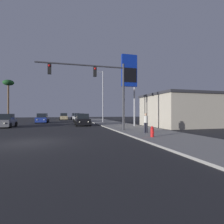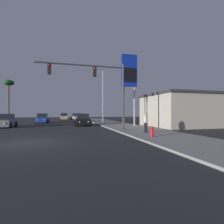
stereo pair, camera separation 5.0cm
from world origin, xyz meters
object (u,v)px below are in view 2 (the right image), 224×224
street_lamp (102,94)px  gas_station_sign (129,75)px  car_black (82,120)px  palm_tree_far (9,85)px  pedestrian_on_sidewalk (146,122)px  car_tan (64,117)px  fire_hydrant (152,132)px  traffic_light_mast (99,82)px  car_silver (75,117)px  car_grey (5,121)px  car_white (79,118)px  car_blue (42,119)px

street_lamp → gas_station_sign: 9.75m
car_black → palm_tree_far: (-15.10, 20.69, 7.48)m
car_black → pedestrian_on_sidewalk: 12.07m
car_tan → fire_hydrant: size_ratio=5.70×
car_black → traffic_light_mast: traffic_light_mast is taller
car_silver → fire_hydrant: 34.48m
car_silver → fire_hydrant: car_silver is taller
car_silver → car_grey: bearing=63.6°
traffic_light_mast → gas_station_sign: size_ratio=0.91×
car_black → fire_hydrant: (3.52, -13.76, -0.27)m
palm_tree_far → car_white: bearing=-39.7°
car_blue → car_white: size_ratio=1.00×
car_silver → traffic_light_mast: traffic_light_mast is taller
car_black → car_tan: 20.52m
car_blue → pedestrian_on_sidewalk: (10.50, -19.57, 0.27)m
car_tan → gas_station_sign: size_ratio=0.48×
car_grey → fire_hydrant: 18.61m
car_tan → pedestrian_on_sidewalk: bearing=100.7°
car_black → car_grey: same height
traffic_light_mast → pedestrian_on_sidewalk: 5.75m
street_lamp → car_silver: bearing=103.8°
car_blue → car_grey: bearing=70.3°
fire_hydrant → car_white: bearing=98.7°
gas_station_sign → fire_hydrant: (-1.89, -9.47, -6.13)m
car_black → car_blue: size_ratio=1.00×
car_blue → car_white: same height
car_white → fire_hydrant: bearing=98.2°
car_white → gas_station_sign: (5.21, -12.27, 5.86)m
street_lamp → car_black: bearing=-127.1°
traffic_light_mast → fire_hydrant: (2.78, -5.08, -4.28)m
traffic_light_mast → palm_tree_far: bearing=118.3°
car_black → street_lamp: 7.88m
car_tan → traffic_light_mast: traffic_light_mast is taller
car_blue → palm_tree_far: size_ratio=0.46×
car_grey → pedestrian_on_sidewalk: bearing=139.9°
car_silver → car_tan: bearing=2.4°
pedestrian_on_sidewalk → street_lamp: bearing=91.0°
car_white → traffic_light_mast: traffic_light_mast is taller
car_silver → pedestrian_on_sidewalk: pedestrian_on_sidewalk is taller
car_tan → palm_tree_far: 14.54m
car_white → fire_hydrant: car_white is taller
car_tan → gas_station_sign: 26.58m
car_blue → gas_station_sign: (11.67, -12.56, 5.86)m
car_white → car_grey: size_ratio=0.99×
car_blue → palm_tree_far: 16.98m
car_black → car_blue: bearing=-53.3°
car_white → fire_hydrant: 22.00m
car_silver → traffic_light_mast: (0.53, -29.24, 4.01)m
car_white → palm_tree_far: bearing=-40.2°
car_grey → fire_hydrant: bearing=132.5°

